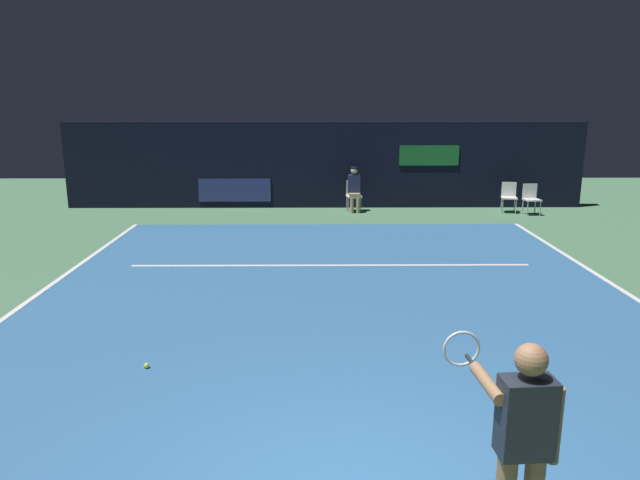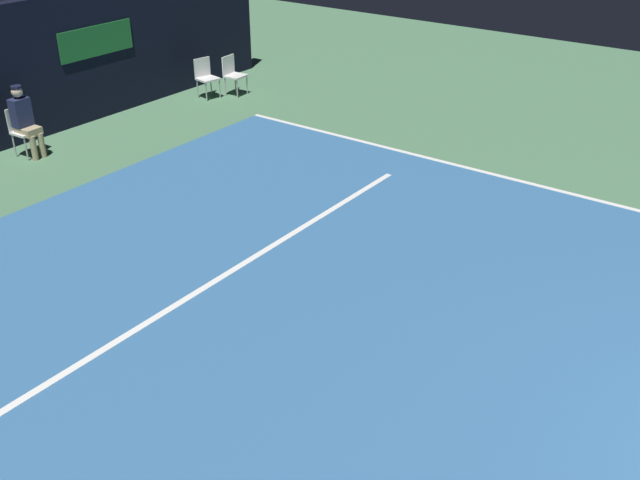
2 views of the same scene
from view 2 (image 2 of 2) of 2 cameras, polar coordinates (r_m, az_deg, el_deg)
The scene contains 7 objects.
ground_plane at distance 9.00m, azimuth 3.83°, elevation -6.34°, with size 31.20×31.20×0.00m, color #4C7A56.
court_surface at distance 9.00m, azimuth 3.83°, elevation -6.30°, with size 10.24×12.27×0.01m, color #336699.
line_sideline_left at distance 13.07m, azimuth 15.96°, elevation 4.23°, with size 0.10×12.27×0.01m, color white.
line_service at distance 10.11m, azimuth -6.47°, elevation -2.16°, with size 7.99×0.10×0.01m, color white.
line_judge_on_chair at distance 14.57m, azimuth -21.93°, elevation 8.59°, with size 0.46×0.55×1.32m.
courtside_chair_near at distance 17.37m, azimuth -6.76°, elevation 12.74°, with size 0.47×0.44×0.88m.
courtside_chair_far at distance 17.23m, azimuth -8.84°, elevation 12.48°, with size 0.51×0.49×0.88m.
Camera 2 is at (-6.32, 1.27, 5.11)m, focal length 41.31 mm.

